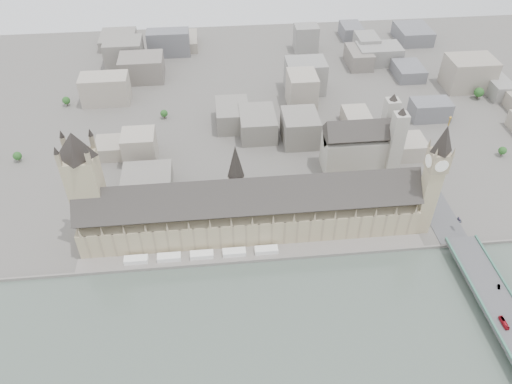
{
  "coord_description": "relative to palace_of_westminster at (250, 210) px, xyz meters",
  "views": [
    {
      "loc": [
        -24.99,
        -271.14,
        288.78
      ],
      "look_at": [
        6.07,
        33.31,
        29.46
      ],
      "focal_mm": 35.0,
      "sensor_mm": 36.0,
      "label": 1
    }
  ],
  "objects": [
    {
      "name": "ground",
      "position": [
        0.0,
        -19.7,
        -22.71
      ],
      "size": [
        900.0,
        900.0,
        0.0
      ],
      "primitive_type": "plane",
      "color": "#595651",
      "rests_on": "ground"
    },
    {
      "name": "westminster_abbey",
      "position": [
        110.92,
        75.3,
        2.38
      ],
      "size": [
        68.0,
        36.0,
        64.0
      ],
      "color": "#A49F94",
      "rests_on": "ground"
    },
    {
      "name": "central_tower",
      "position": [
        -10.0,
        6.3,
        35.21
      ],
      "size": [
        13.0,
        13.0,
        48.0
      ],
      "color": "gray",
      "rests_on": "ground"
    },
    {
      "name": "palace_of_westminster",
      "position": [
        0.0,
        0.0,
        0.0
      ],
      "size": [
        265.0,
        40.73,
        55.44
      ],
      "color": "#9B8D69",
      "rests_on": "ground"
    },
    {
      "name": "car_silver",
      "position": [
        168.16,
        -84.77,
        -11.74
      ],
      "size": [
        3.12,
        4.61,
        1.44
      ],
      "primitive_type": "imported",
      "rotation": [
        0.0,
        0.0,
        -0.4
      ],
      "color": "gray",
      "rests_on": "westminster_bridge"
    },
    {
      "name": "car_approach",
      "position": [
        168.66,
        -16.3,
        -11.67
      ],
      "size": [
        2.64,
        5.59,
        1.57
      ],
      "primitive_type": "imported",
      "rotation": [
        0.0,
        0.0,
        0.08
      ],
      "color": "gray",
      "rests_on": "westminster_bridge"
    },
    {
      "name": "city_skyline_inland",
      "position": [
        0.0,
        225.3,
        -3.71
      ],
      "size": [
        720.0,
        360.0,
        38.0
      ],
      "primitive_type": null,
      "color": "gray",
      "rests_on": "ground"
    },
    {
      "name": "westminster_bridge",
      "position": [
        162.0,
        -107.2,
        -17.58
      ],
      "size": [
        25.0,
        325.0,
        10.25
      ],
      "primitive_type": "cube",
      "color": "#474749",
      "rests_on": "ground"
    },
    {
      "name": "elizabeth_tower",
      "position": [
        138.0,
        -11.7,
        35.38
      ],
      "size": [
        17.0,
        17.0,
        107.5
      ],
      "color": "#9B8D69",
      "rests_on": "ground"
    },
    {
      "name": "park_trees",
      "position": [
        -10.0,
        40.3,
        -15.21
      ],
      "size": [
        110.0,
        30.0,
        15.0
      ],
      "primitive_type": null,
      "color": "#1F4E1C",
      "rests_on": "ground"
    },
    {
      "name": "river_terrace",
      "position": [
        0.0,
        -27.2,
        -21.71
      ],
      "size": [
        270.0,
        15.0,
        2.0
      ],
      "primitive_type": "cube",
      "color": "slate",
      "rests_on": "ground"
    },
    {
      "name": "red_bus_north",
      "position": [
        156.83,
        -114.29,
        -11.02
      ],
      "size": [
        2.61,
        10.32,
        2.86
      ],
      "primitive_type": "imported",
      "rotation": [
        0.0,
        0.0,
        0.02
      ],
      "color": "#AB1320",
      "rests_on": "westminster_bridge"
    },
    {
      "name": "terrace_tents",
      "position": [
        -40.0,
        -26.7,
        -18.71
      ],
      "size": [
        118.0,
        7.0,
        4.0
      ],
      "color": "white",
      "rests_on": "river_terrace"
    },
    {
      "name": "victoria_tower",
      "position": [
        -122.0,
        6.3,
        32.5
      ],
      "size": [
        30.0,
        30.0,
        100.0
      ],
      "color": "#9B8D69",
      "rests_on": "ground"
    },
    {
      "name": "embankment_wall",
      "position": [
        0.0,
        -34.7,
        -21.21
      ],
      "size": [
        600.0,
        1.5,
        3.0
      ],
      "primitive_type": "cube",
      "color": "slate",
      "rests_on": "ground"
    }
  ]
}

